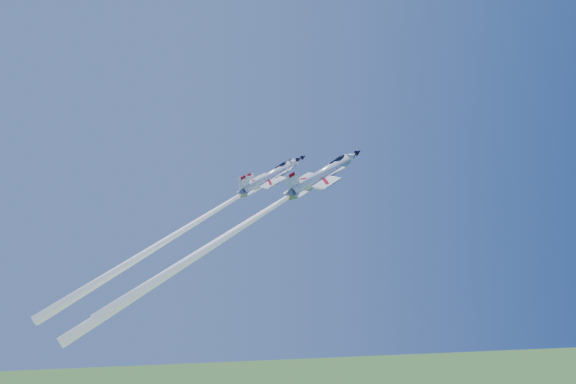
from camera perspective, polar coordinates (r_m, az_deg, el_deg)
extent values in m
cylinder|color=white|center=(122.62, 2.80, 1.29)|extent=(7.79, 6.18, 11.99)
cone|color=white|center=(126.21, 5.34, 2.91)|extent=(3.36, 3.02, 3.27)
cone|color=black|center=(127.09, 5.91, 3.27)|extent=(1.69, 1.52, 1.64)
cone|color=slate|center=(119.63, 0.34, -0.28)|extent=(2.86, 2.66, 2.30)
ellipsoid|color=black|center=(124.66, 4.35, 2.65)|extent=(3.36, 2.10, 2.57)
cube|color=black|center=(123.81, 3.77, 2.41)|extent=(1.16, 0.54, 0.88)
cube|color=white|center=(122.14, 2.40, 0.90)|extent=(7.02, 10.46, 3.73)
cube|color=white|center=(124.89, 3.33, 1.80)|extent=(3.31, 2.08, 2.00)
cube|color=white|center=(122.76, 4.03, 1.69)|extent=(3.31, 2.08, 2.00)
cube|color=white|center=(120.08, 0.72, -0.09)|extent=(3.71, 5.72, 1.97)
cube|color=white|center=(119.62, 0.54, 0.70)|extent=(3.50, 1.69, 3.97)
cube|color=#9D071A|center=(119.28, 0.41, 1.36)|extent=(1.36, 0.65, 1.16)
cube|color=black|center=(122.96, 2.96, 0.90)|extent=(8.96, 3.03, 5.51)
sphere|color=white|center=(119.52, 0.24, -0.34)|extent=(1.15, 1.04, 1.08)
cone|color=white|center=(111.96, -9.06, -6.23)|extent=(22.62, 16.72, 41.34)
cylinder|color=white|center=(125.29, -1.39, 1.45)|extent=(6.82, 5.40, 10.49)
cone|color=white|center=(128.06, 0.88, 2.84)|extent=(2.94, 2.64, 2.86)
cone|color=black|center=(128.74, 1.40, 3.16)|extent=(1.48, 1.33, 1.44)
cone|color=slate|center=(122.98, -3.58, 0.11)|extent=(2.50, 2.33, 2.01)
ellipsoid|color=black|center=(126.85, -0.01, 2.61)|extent=(2.94, 1.84, 2.25)
cube|color=black|center=(126.20, -0.53, 2.41)|extent=(1.01, 0.47, 0.77)
cube|color=white|center=(124.92, -1.75, 1.11)|extent=(6.14, 9.15, 3.26)
cube|color=white|center=(127.19, -0.88, 1.88)|extent=(2.90, 1.82, 1.75)
cube|color=white|center=(125.23, -0.35, 1.79)|extent=(2.90, 1.82, 1.75)
cube|color=white|center=(123.33, -3.24, 0.27)|extent=(3.25, 5.01, 1.72)
cube|color=white|center=(122.96, -3.41, 0.94)|extent=(3.06, 1.48, 3.47)
cube|color=#9D071A|center=(122.69, -3.53, 1.51)|extent=(1.19, 0.57, 1.01)
cube|color=black|center=(125.55, -1.25, 1.11)|extent=(7.84, 2.66, 4.82)
sphere|color=white|center=(122.90, -3.66, 0.05)|extent=(1.01, 0.91, 0.94)
cone|color=white|center=(116.84, -12.18, -5.14)|extent=(20.81, 15.36, 38.17)
cylinder|color=white|center=(115.69, 2.93, 1.45)|extent=(7.96, 6.31, 12.25)
cone|color=white|center=(119.39, 5.67, 3.19)|extent=(3.43, 3.08, 3.34)
cone|color=black|center=(120.30, 6.28, 3.57)|extent=(1.73, 1.55, 1.68)
cone|color=slate|center=(112.62, 0.26, -0.26)|extent=(2.92, 2.72, 2.34)
ellipsoid|color=black|center=(117.79, 4.60, 2.91)|extent=(3.43, 2.15, 2.62)
cube|color=black|center=(116.92, 3.98, 2.66)|extent=(1.18, 0.55, 0.90)
cube|color=white|center=(115.19, 2.50, 1.02)|extent=(7.17, 10.68, 3.81)
cube|color=white|center=(118.01, 3.50, 1.99)|extent=(3.38, 2.12, 2.04)
cube|color=white|center=(115.83, 4.26, 1.87)|extent=(3.38, 2.12, 2.04)
cube|color=white|center=(113.08, 0.68, -0.05)|extent=(3.79, 5.85, 2.01)
cube|color=white|center=(112.61, 0.48, 0.81)|extent=(3.57, 1.73, 4.05)
cube|color=#9D071A|center=(112.27, 0.34, 1.53)|extent=(1.39, 0.66, 1.18)
cube|color=black|center=(116.03, 3.10, 1.02)|extent=(9.15, 3.10, 5.63)
sphere|color=white|center=(112.51, 0.16, -0.33)|extent=(1.18, 1.07, 1.10)
cone|color=white|center=(106.11, -7.85, -5.40)|extent=(18.99, 14.14, 34.12)
cylinder|color=white|center=(118.30, -1.86, 1.23)|extent=(6.50, 5.16, 10.01)
cone|color=white|center=(120.89, 0.45, 2.65)|extent=(2.80, 2.52, 2.73)
cone|color=black|center=(121.54, 0.98, 2.97)|extent=(1.41, 1.27, 1.37)
cone|color=slate|center=(116.15, -4.07, -0.12)|extent=(2.39, 2.22, 1.92)
ellipsoid|color=black|center=(119.76, -0.46, 2.42)|extent=(2.80, 1.76, 2.14)
cube|color=black|center=(119.14, -0.98, 2.21)|extent=(0.97, 0.45, 0.74)
cube|color=white|center=(117.96, -2.22, 0.90)|extent=(5.86, 8.73, 3.11)
cube|color=white|center=(120.10, -1.33, 1.67)|extent=(2.77, 1.74, 1.67)
cube|color=white|center=(118.23, -0.80, 1.58)|extent=(2.77, 1.74, 1.67)
cube|color=white|center=(116.47, -3.73, 0.04)|extent=(3.10, 4.78, 1.65)
cube|color=white|center=(116.12, -3.90, 0.72)|extent=(2.92, 1.42, 3.31)
cube|color=#9D071A|center=(115.85, -4.03, 1.29)|extent=(1.14, 0.54, 0.97)
cube|color=black|center=(118.55, -1.71, 0.90)|extent=(7.48, 2.53, 4.60)
sphere|color=white|center=(116.07, -4.16, -0.18)|extent=(0.96, 0.87, 0.90)
cone|color=white|center=(110.61, -12.52, -5.28)|extent=(19.35, 14.29, 35.41)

